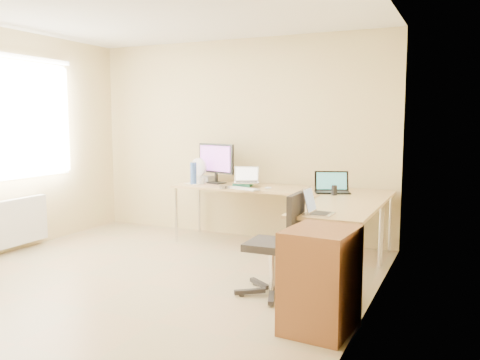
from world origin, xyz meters
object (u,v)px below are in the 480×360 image
at_px(desk_main, 279,218).
at_px(office_chair, 272,239).
at_px(monitor, 216,163).
at_px(water_bottle, 193,173).
at_px(cabinet, 320,282).
at_px(desk_return, 338,244).
at_px(desk_fan, 201,171).
at_px(laptop_return, 319,204).
at_px(laptop_center, 246,175).
at_px(keyboard, 244,189).
at_px(laptop_black, 333,182).
at_px(mug, 202,181).

height_order(desk_main, office_chair, office_chair).
relative_size(monitor, water_bottle, 2.18).
height_order(office_chair, cabinet, office_chair).
relative_size(desk_return, office_chair, 1.40).
height_order(desk_fan, laptop_return, desk_fan).
xyz_separation_m(laptop_center, laptop_return, (1.32, -1.40, -0.05)).
relative_size(keyboard, office_chair, 0.45).
bearing_deg(desk_return, water_bottle, 157.14).
xyz_separation_m(monitor, laptop_black, (1.59, -0.22, -0.14)).
bearing_deg(cabinet, desk_fan, 139.90).
height_order(laptop_return, office_chair, office_chair).
bearing_deg(office_chair, desk_fan, 133.69).
bearing_deg(desk_fan, desk_main, 7.95).
relative_size(desk_return, monitor, 2.14).
bearing_deg(water_bottle, desk_return, -22.86).
height_order(desk_main, water_bottle, water_bottle).
height_order(water_bottle, office_chair, water_bottle).
distance_m(desk_return, laptop_return, 0.66).
bearing_deg(laptop_center, laptop_black, -25.93).
relative_size(desk_main, laptop_return, 9.38).
bearing_deg(water_bottle, laptop_black, -0.60).
distance_m(laptop_center, mug, 0.63).
height_order(laptop_black, keyboard, laptop_black).
bearing_deg(monitor, water_bottle, -119.76).
height_order(desk_fan, cabinet, desk_fan).
bearing_deg(laptop_black, desk_fan, 151.58).
xyz_separation_m(desk_return, water_bottle, (-2.10, 0.89, 0.50)).
height_order(laptop_black, desk_fan, desk_fan).
bearing_deg(mug, laptop_black, -2.22).
relative_size(laptop_center, keyboard, 0.74).
distance_m(laptop_black, cabinet, 2.13).
xyz_separation_m(desk_return, laptop_return, (-0.06, -0.47, 0.46)).
relative_size(laptop_return, office_chair, 0.30).
bearing_deg(desk_return, office_chair, -126.48).
height_order(desk_main, desk_return, same).
xyz_separation_m(water_bottle, desk_fan, (0.00, 0.19, 0.01)).
bearing_deg(laptop_black, monitor, 150.29).
bearing_deg(monitor, laptop_return, -21.94).
relative_size(water_bottle, desk_fan, 0.94).
distance_m(monitor, mug, 0.29).
xyz_separation_m(water_bottle, office_chair, (1.66, -1.49, -0.37)).
distance_m(laptop_center, water_bottle, 0.73).
height_order(mug, laptop_return, laptop_return).
distance_m(desk_main, laptop_return, 1.79).
bearing_deg(desk_fan, laptop_black, 5.26).
distance_m(water_bottle, cabinet, 3.08).
relative_size(laptop_center, laptop_return, 1.09).
distance_m(keyboard, cabinet, 2.39).
height_order(keyboard, water_bottle, water_bottle).
relative_size(desk_return, laptop_black, 3.38).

